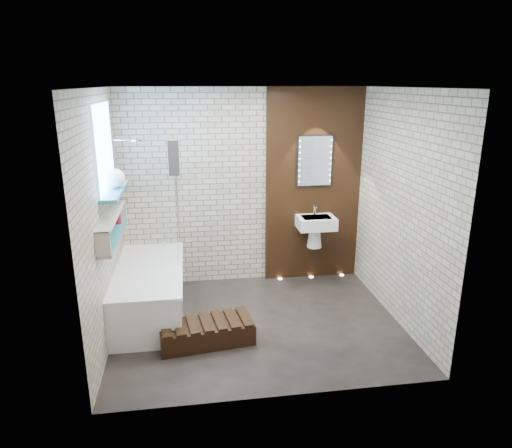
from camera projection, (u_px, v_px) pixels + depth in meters
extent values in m
plane|color=black|center=(258.00, 324.00, 5.33)|extent=(3.20, 3.20, 0.00)
cube|color=tan|center=(243.00, 188.00, 6.18)|extent=(3.20, 0.04, 2.60)
cube|color=tan|center=(283.00, 258.00, 3.72)|extent=(3.20, 0.04, 2.60)
cube|color=tan|center=(103.00, 221.00, 4.72)|extent=(0.04, 2.60, 2.60)
cube|color=tan|center=(400.00, 209.00, 5.17)|extent=(0.04, 2.60, 2.60)
plane|color=white|center=(258.00, 87.00, 4.57)|extent=(3.20, 3.20, 0.00)
cube|color=black|center=(313.00, 186.00, 6.28)|extent=(1.30, 0.06, 2.60)
cube|color=#7FADE0|center=(103.00, 147.00, 4.85)|extent=(0.03, 1.00, 0.90)
cube|color=teal|center=(114.00, 191.00, 5.00)|extent=(0.18, 1.00, 0.04)
cube|color=teal|center=(114.00, 236.00, 4.93)|extent=(0.14, 1.30, 0.03)
cube|color=#B2A899|center=(112.00, 215.00, 4.87)|extent=(0.14, 1.30, 0.03)
cube|color=#B2A899|center=(103.00, 246.00, 4.30)|extent=(0.14, 0.03, 0.26)
cube|color=#B2A899|center=(120.00, 210.00, 5.50)|extent=(0.14, 0.03, 0.26)
cube|color=white|center=(150.00, 292.00, 5.50)|extent=(0.75, 1.70, 0.55)
cube|color=white|center=(148.00, 269.00, 5.41)|extent=(0.79, 1.74, 0.03)
cylinder|color=silver|center=(164.00, 242.00, 6.10)|extent=(0.04, 0.04, 0.12)
cube|color=white|center=(177.00, 199.00, 5.67)|extent=(0.01, 0.78, 1.40)
cube|color=black|center=(174.00, 156.00, 5.23)|extent=(0.11, 0.30, 0.39)
cylinder|color=silver|center=(137.00, 140.00, 5.46)|extent=(0.18, 0.18, 0.02)
cube|color=white|center=(316.00, 223.00, 6.22)|extent=(0.50, 0.36, 0.16)
cone|color=white|center=(315.00, 237.00, 6.33)|extent=(0.20, 0.20, 0.28)
cylinder|color=silver|center=(315.00, 210.00, 6.27)|extent=(0.03, 0.03, 0.14)
cube|color=black|center=(315.00, 161.00, 6.15)|extent=(0.50, 0.02, 0.70)
cube|color=silver|center=(315.00, 161.00, 6.14)|extent=(0.45, 0.01, 0.65)
cube|color=black|center=(206.00, 333.00, 4.93)|extent=(1.03, 0.56, 0.22)
cylinder|color=maroon|center=(108.00, 240.00, 4.57)|extent=(0.05, 0.05, 0.12)
cylinder|color=maroon|center=(118.00, 217.00, 5.29)|extent=(0.07, 0.07, 0.16)
sphere|color=white|center=(115.00, 178.00, 5.02)|extent=(0.21, 0.21, 0.21)
cylinder|color=#FFD899|center=(280.00, 279.00, 6.53)|extent=(0.06, 0.06, 0.01)
cylinder|color=#FFD899|center=(311.00, 277.00, 6.59)|extent=(0.06, 0.06, 0.01)
cylinder|color=#FFD899|center=(342.00, 275.00, 6.66)|extent=(0.06, 0.06, 0.01)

